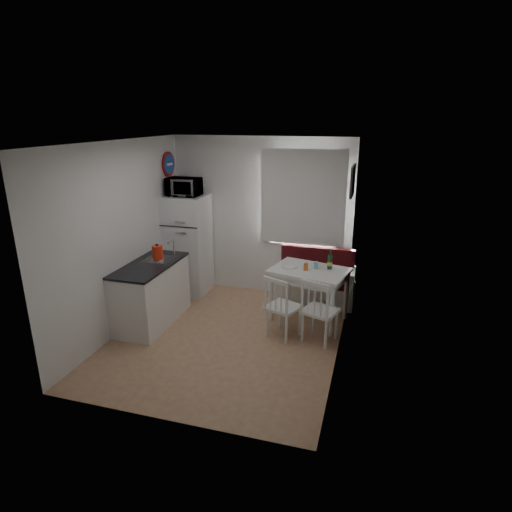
# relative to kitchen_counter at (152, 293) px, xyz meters

# --- Properties ---
(floor) EXTENTS (3.00, 3.50, 0.02)m
(floor) POSITION_rel_kitchen_counter_xyz_m (1.20, -0.16, -0.46)
(floor) COLOR #A47757
(floor) RESTS_ON ground
(ceiling) EXTENTS (3.00, 3.50, 0.02)m
(ceiling) POSITION_rel_kitchen_counter_xyz_m (1.20, -0.16, 2.14)
(ceiling) COLOR white
(ceiling) RESTS_ON wall_back
(wall_back) EXTENTS (3.00, 0.02, 2.60)m
(wall_back) POSITION_rel_kitchen_counter_xyz_m (1.20, 1.59, 0.84)
(wall_back) COLOR white
(wall_back) RESTS_ON floor
(wall_front) EXTENTS (3.00, 0.02, 2.60)m
(wall_front) POSITION_rel_kitchen_counter_xyz_m (1.20, -1.91, 0.84)
(wall_front) COLOR white
(wall_front) RESTS_ON floor
(wall_left) EXTENTS (0.02, 3.50, 2.60)m
(wall_left) POSITION_rel_kitchen_counter_xyz_m (-0.30, -0.16, 0.84)
(wall_left) COLOR white
(wall_left) RESTS_ON floor
(wall_right) EXTENTS (0.02, 3.50, 2.60)m
(wall_right) POSITION_rel_kitchen_counter_xyz_m (2.70, -0.16, 0.84)
(wall_right) COLOR white
(wall_right) RESTS_ON floor
(window) EXTENTS (1.22, 0.06, 1.47)m
(window) POSITION_rel_kitchen_counter_xyz_m (1.90, 1.56, 1.17)
(window) COLOR white
(window) RESTS_ON wall_back
(curtain) EXTENTS (1.35, 0.02, 1.50)m
(curtain) POSITION_rel_kitchen_counter_xyz_m (1.90, 1.49, 1.22)
(curtain) COLOR white
(curtain) RESTS_ON wall_back
(kitchen_counter) EXTENTS (0.62, 1.32, 1.16)m
(kitchen_counter) POSITION_rel_kitchen_counter_xyz_m (0.00, 0.00, 0.00)
(kitchen_counter) COLOR white
(kitchen_counter) RESTS_ON floor
(wall_sign) EXTENTS (0.03, 0.40, 0.40)m
(wall_sign) POSITION_rel_kitchen_counter_xyz_m (-0.27, 1.29, 1.69)
(wall_sign) COLOR #1B4AA6
(wall_sign) RESTS_ON wall_left
(picture_frame) EXTENTS (0.04, 0.52, 0.42)m
(picture_frame) POSITION_rel_kitchen_counter_xyz_m (2.67, 0.94, 1.59)
(picture_frame) COLOR black
(picture_frame) RESTS_ON wall_right
(bench) EXTENTS (1.24, 0.48, 0.89)m
(bench) POSITION_rel_kitchen_counter_xyz_m (2.18, 1.35, -0.16)
(bench) COLOR white
(bench) RESTS_ON floor
(dining_table) EXTENTS (1.20, 0.96, 0.80)m
(dining_table) POSITION_rel_kitchen_counter_xyz_m (2.18, 0.69, 0.25)
(dining_table) COLOR white
(dining_table) RESTS_ON floor
(chair_left) EXTENTS (0.54, 0.54, 0.47)m
(chair_left) POSITION_rel_kitchen_counter_xyz_m (1.93, 0.03, 0.09)
(chair_left) COLOR white
(chair_left) RESTS_ON floor
(chair_right) EXTENTS (0.53, 0.52, 0.48)m
(chair_right) POSITION_rel_kitchen_counter_xyz_m (2.43, 0.03, 0.10)
(chair_right) COLOR white
(chair_right) RESTS_ON floor
(fridge) EXTENTS (0.67, 0.67, 1.67)m
(fridge) POSITION_rel_kitchen_counter_xyz_m (0.02, 1.24, 0.38)
(fridge) COLOR white
(fridge) RESTS_ON floor
(microwave) EXTENTS (0.52, 0.35, 0.29)m
(microwave) POSITION_rel_kitchen_counter_xyz_m (0.02, 1.19, 1.36)
(microwave) COLOR white
(microwave) RESTS_ON fridge
(kettle) EXTENTS (0.18, 0.18, 0.25)m
(kettle) POSITION_rel_kitchen_counter_xyz_m (0.05, 0.17, 0.57)
(kettle) COLOR red
(kettle) RESTS_ON kitchen_counter
(wine_bottle) EXTENTS (0.07, 0.07, 0.28)m
(wine_bottle) POSITION_rel_kitchen_counter_xyz_m (2.45, 0.79, 0.48)
(wine_bottle) COLOR #143E23
(wine_bottle) RESTS_ON dining_table
(drinking_glass_orange) EXTENTS (0.06, 0.06, 0.10)m
(drinking_glass_orange) POSITION_rel_kitchen_counter_xyz_m (2.13, 0.64, 0.39)
(drinking_glass_orange) COLOR #D16422
(drinking_glass_orange) RESTS_ON dining_table
(drinking_glass_blue) EXTENTS (0.06, 0.06, 0.11)m
(drinking_glass_blue) POSITION_rel_kitchen_counter_xyz_m (2.26, 0.74, 0.39)
(drinking_glass_blue) COLOR #7EC5D6
(drinking_glass_blue) RESTS_ON dining_table
(plate) EXTENTS (0.24, 0.24, 0.02)m
(plate) POSITION_rel_kitchen_counter_xyz_m (1.88, 0.71, 0.35)
(plate) COLOR white
(plate) RESTS_ON dining_table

